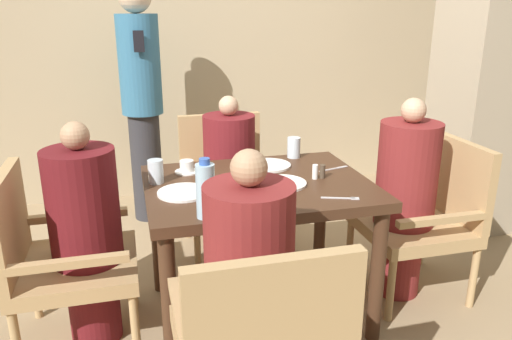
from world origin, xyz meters
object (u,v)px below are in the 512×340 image
Objects in this scene: chair_left_side at (56,254)px; chair_far_side at (225,179)px; teacup_with_saucer at (187,167)px; diner_in_far_chair at (230,176)px; diner_in_left_chair at (86,234)px; plate_main_left at (184,192)px; glass_tall_near at (255,194)px; diner_in_near_chair at (249,293)px; water_bottle at (205,190)px; glass_tall_mid at (156,171)px; chair_right_side at (426,213)px; glass_tall_far at (294,147)px; bowl_small at (231,195)px; plate_dessert_center at (282,183)px; diner_in_right_chair at (405,198)px; standing_host at (142,97)px; plate_main_right at (268,165)px.

chair_far_side is at bearing 41.01° from chair_left_side.
diner_in_far_chair is at bearing 54.94° from teacup_with_saucer.
diner_in_left_chair is at bearing 0.00° from chair_left_side.
plate_main_left is 2.09× the size of glass_tall_near.
diner_in_left_chair is 0.98× the size of diner_in_near_chair.
plate_main_left is 0.32m from water_bottle.
chair_left_side is 7.49× the size of glass_tall_mid.
diner_in_left_chair reaches higher than chair_right_side.
diner_in_left_chair is at bearing -162.23° from glass_tall_far.
chair_right_side is 7.49× the size of glass_tall_near.
glass_tall_near is (0.28, -0.24, 0.05)m from plate_main_left.
glass_tall_mid is (-0.31, 0.31, 0.04)m from bowl_small.
bowl_small reaches higher than plate_dessert_center.
diner_in_right_chair is 1.98m from standing_host.
diner_in_left_chair is 0.43m from glass_tall_mid.
diner_in_left_chair is 1.18m from chair_far_side.
glass_tall_near is at bearing 13.29° from water_bottle.
diner_in_near_chair reaches higher than plate_main_left.
diner_in_near_chair reaches higher than plate_dessert_center.
diner_in_near_chair reaches higher than chair_left_side.
plate_main_right is 0.97× the size of water_bottle.
bowl_small is at bearing -13.71° from chair_left_side.
plate_main_right is (0.12, -0.46, 0.20)m from diner_in_far_chair.
plate_main_left is 0.47m from plate_dessert_center.
chair_left_side is at bearing 173.92° from plate_main_left.
chair_left_side reaches higher than glass_tall_mid.
plate_main_left is 0.57m from plate_main_right.
diner_in_left_chair is 8.63× the size of teacup_with_saucer.
bowl_small is at bearing 85.28° from diner_in_near_chair.
diner_in_near_chair is at bearing -98.92° from diner_in_far_chair.
diner_in_left_chair is at bearing 180.00° from chair_right_side.
water_bottle reaches higher than plate_dessert_center.
plate_main_left is at bearing -112.40° from chair_far_side.
teacup_with_saucer is (-0.32, -0.45, 0.22)m from diner_in_far_chair.
plate_main_right is 2.09× the size of glass_tall_near.
plate_main_left is (-1.34, -0.06, 0.27)m from chair_right_side.
teacup_with_saucer is (-1.14, 0.24, 0.19)m from diner_in_right_chair.
chair_left_side is 0.86m from bowl_small.
plate_dessert_center is 0.52m from water_bottle.
plate_main_left is at bearing -100.04° from teacup_with_saucer.
diner_in_left_chair is 4.47× the size of plate_main_left.
chair_far_side is at bearing 75.24° from water_bottle.
diner_in_far_chair is at bearing -90.00° from chair_far_side.
diner_in_far_chair reaches higher than glass_tall_far.
standing_host is (-1.45, 1.44, 0.46)m from chair_right_side.
chair_right_side is 1.38m from water_bottle.
glass_tall_near is at bearing -40.70° from plate_main_left.
glass_tall_far reaches higher than plate_main_right.
plate_main_left is 0.37m from glass_tall_near.
chair_left_side is at bearing 137.04° from diner_in_near_chair.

